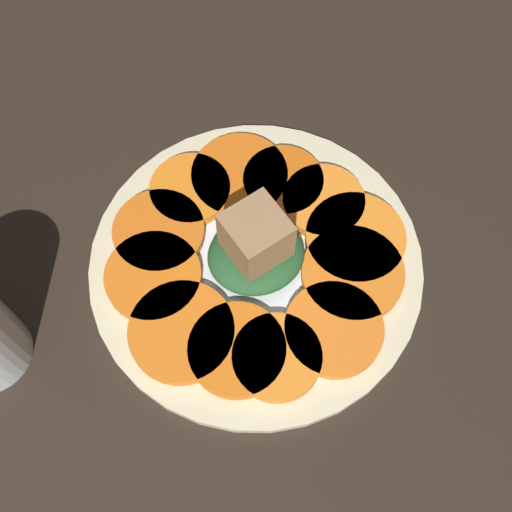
# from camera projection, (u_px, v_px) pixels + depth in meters

# --- Properties ---
(table_slab) EXTENTS (1.20, 1.20, 0.02)m
(table_slab) POSITION_uv_depth(u_px,v_px,m) (256.00, 270.00, 0.60)
(table_slab) COLOR black
(table_slab) RESTS_ON ground
(plate) EXTENTS (0.30, 0.30, 0.01)m
(plate) POSITION_uv_depth(u_px,v_px,m) (256.00, 263.00, 0.58)
(plate) COLOR beige
(plate) RESTS_ON table_slab
(carrot_slice_0) EXTENTS (0.08, 0.08, 0.01)m
(carrot_slice_0) POSITION_uv_depth(u_px,v_px,m) (190.00, 190.00, 0.60)
(carrot_slice_0) COLOR orange
(carrot_slice_0) RESTS_ON plate
(carrot_slice_1) EXTENTS (0.08, 0.08, 0.01)m
(carrot_slice_1) POSITION_uv_depth(u_px,v_px,m) (159.00, 231.00, 0.59)
(carrot_slice_1) COLOR orange
(carrot_slice_1) RESTS_ON plate
(carrot_slice_2) EXTENTS (0.09, 0.09, 0.01)m
(carrot_slice_2) POSITION_uv_depth(u_px,v_px,m) (153.00, 276.00, 0.57)
(carrot_slice_2) COLOR orange
(carrot_slice_2) RESTS_ON plate
(carrot_slice_3) EXTENTS (0.09, 0.09, 0.01)m
(carrot_slice_3) POSITION_uv_depth(u_px,v_px,m) (182.00, 332.00, 0.54)
(carrot_slice_3) COLOR orange
(carrot_slice_3) RESTS_ON plate
(carrot_slice_4) EXTENTS (0.08, 0.08, 0.01)m
(carrot_slice_4) POSITION_uv_depth(u_px,v_px,m) (237.00, 350.00, 0.54)
(carrot_slice_4) COLOR orange
(carrot_slice_4) RESTS_ON plate
(carrot_slice_5) EXTENTS (0.08, 0.08, 0.01)m
(carrot_slice_5) POSITION_uv_depth(u_px,v_px,m) (277.00, 357.00, 0.54)
(carrot_slice_5) COLOR orange
(carrot_slice_5) RESTS_ON plate
(carrot_slice_6) EXTENTS (0.09, 0.09, 0.01)m
(carrot_slice_6) POSITION_uv_depth(u_px,v_px,m) (334.00, 329.00, 0.55)
(carrot_slice_6) COLOR orange
(carrot_slice_6) RESTS_ON plate
(carrot_slice_7) EXTENTS (0.09, 0.09, 0.01)m
(carrot_slice_7) POSITION_uv_depth(u_px,v_px,m) (353.00, 273.00, 0.57)
(carrot_slice_7) COLOR orange
(carrot_slice_7) RESTS_ON plate
(carrot_slice_8) EXTENTS (0.09, 0.09, 0.01)m
(carrot_slice_8) POSITION_uv_depth(u_px,v_px,m) (355.00, 238.00, 0.58)
(carrot_slice_8) COLOR orange
(carrot_slice_8) RESTS_ON plate
(carrot_slice_9) EXTENTS (0.08, 0.08, 0.01)m
(carrot_slice_9) POSITION_uv_depth(u_px,v_px,m) (323.00, 201.00, 0.60)
(carrot_slice_9) COLOR orange
(carrot_slice_9) RESTS_ON plate
(carrot_slice_10) EXTENTS (0.08, 0.08, 0.01)m
(carrot_slice_10) POSITION_uv_depth(u_px,v_px,m) (283.00, 182.00, 0.61)
(carrot_slice_10) COLOR #D35E12
(carrot_slice_10) RESTS_ON plate
(carrot_slice_11) EXTENTS (0.09, 0.09, 0.01)m
(carrot_slice_11) POSITION_uv_depth(u_px,v_px,m) (240.00, 176.00, 0.61)
(carrot_slice_11) COLOR orange
(carrot_slice_11) RESTS_ON plate
(center_pile) EXTENTS (0.09, 0.08, 0.07)m
(center_pile) POSITION_uv_depth(u_px,v_px,m) (256.00, 246.00, 0.55)
(center_pile) COLOR #235128
(center_pile) RESTS_ON plate
(fork) EXTENTS (0.18, 0.08, 0.00)m
(fork) POSITION_uv_depth(u_px,v_px,m) (263.00, 341.00, 0.54)
(fork) COLOR silver
(fork) RESTS_ON plate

